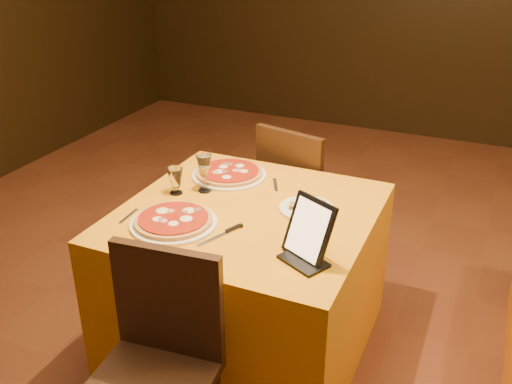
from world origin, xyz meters
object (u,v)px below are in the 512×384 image
at_px(main_table, 248,280).
at_px(chair_main_far, 306,196).
at_px(water_glass, 176,181).
at_px(pizza_far, 229,174).
at_px(pizza_near, 174,221).
at_px(wine_glass, 204,173).
at_px(tablet, 309,229).

bearing_deg(main_table, chair_main_far, 90.00).
xyz_separation_m(chair_main_far, water_glass, (-0.38, -0.80, 0.36)).
bearing_deg(pizza_far, pizza_near, -89.33).
distance_m(pizza_near, wine_glass, 0.36).
xyz_separation_m(main_table, water_glass, (-0.38, 0.02, 0.44)).
bearing_deg(water_glass, pizza_far, 63.20).
bearing_deg(water_glass, chair_main_far, 64.36).
bearing_deg(pizza_near, wine_glass, 96.01).
xyz_separation_m(pizza_far, wine_glass, (-0.03, -0.20, 0.08)).
relative_size(main_table, water_glass, 8.46).
relative_size(pizza_near, pizza_far, 0.99).
bearing_deg(main_table, tablet, -34.24).
height_order(chair_main_far, water_glass, chair_main_far).
bearing_deg(tablet, chair_main_far, 136.48).
relative_size(main_table, pizza_near, 2.94).
distance_m(main_table, wine_glass, 0.55).
height_order(pizza_far, wine_glass, wine_glass).
bearing_deg(pizza_far, chair_main_far, 65.00).
distance_m(pizza_far, wine_glass, 0.22).
height_order(wine_glass, water_glass, wine_glass).
bearing_deg(chair_main_far, tablet, 122.69).
bearing_deg(wine_glass, pizza_near, -83.99).
distance_m(pizza_far, water_glass, 0.32).
bearing_deg(pizza_near, chair_main_far, 77.58).
bearing_deg(chair_main_far, water_glass, 77.86).
relative_size(water_glass, tablet, 0.53).
xyz_separation_m(main_table, wine_glass, (-0.27, 0.10, 0.47)).
xyz_separation_m(wine_glass, tablet, (0.65, -0.35, 0.03)).
bearing_deg(wine_glass, water_glass, -144.58).
relative_size(main_table, wine_glass, 5.79).
height_order(chair_main_far, pizza_near, chair_main_far).
distance_m(main_table, tablet, 0.67).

